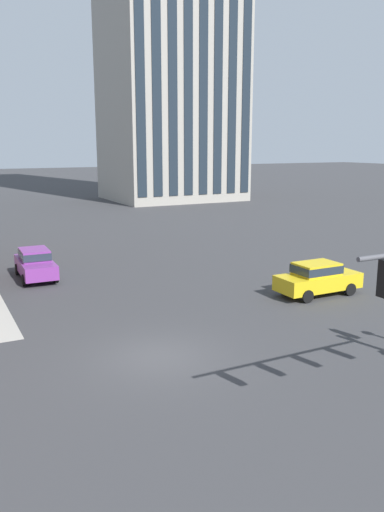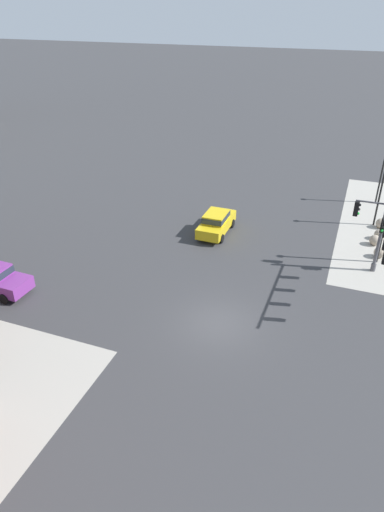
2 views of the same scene
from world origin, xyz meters
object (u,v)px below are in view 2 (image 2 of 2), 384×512
bollard_sphere_curb_b (375,240)px  car_main_northbound_far (216,222)px  street_lamp_corner_far (384,164)px  bollard_sphere_curb_a (380,252)px  street_lamp_mid_sidewalk (382,185)px  traffic_signal_main (381,231)px  bollard_sphere_curb_d (381,223)px  bollard_sphere_curb_c (379,234)px

bollard_sphere_curb_b → car_main_northbound_far: (-2.22, 11.13, 0.54)m
car_main_northbound_far → street_lamp_corner_far: bearing=-46.6°
bollard_sphere_curb_a → car_main_northbound_far: 11.50m
street_lamp_mid_sidewalk → bollard_sphere_curb_a: bearing=-174.9°
bollard_sphere_curb_a → bollard_sphere_curb_b: (1.79, 0.34, 0.00)m
traffic_signal_main → bollard_sphere_curb_d: size_ratio=9.64×
bollard_sphere_curb_c → bollard_sphere_curb_a: bearing=-178.9°
street_lamp_corner_far → bollard_sphere_curb_a: bearing=-177.5°
bollard_sphere_curb_b → street_lamp_corner_far: bearing=0.6°
bollard_sphere_curb_a → street_lamp_corner_far: 10.47m
bollard_sphere_curb_d → street_lamp_mid_sidewalk: bearing=53.9°
bollard_sphere_curb_b → car_main_northbound_far: 11.36m
street_lamp_mid_sidewalk → bollard_sphere_curb_d: bearing=-126.1°
bollard_sphere_curb_a → street_lamp_mid_sidewalk: size_ratio=0.14×
bollard_sphere_curb_a → car_main_northbound_far: car_main_northbound_far is taller
bollard_sphere_curb_a → bollard_sphere_curb_c: size_ratio=1.00×
car_main_northbound_far → bollard_sphere_curb_a: bearing=-87.9°
bollard_sphere_curb_b → bollard_sphere_curb_d: (3.10, -0.36, 0.00)m
bollard_sphere_curb_a → street_lamp_mid_sidewalk: (5.25, 0.47, 2.92)m
car_main_northbound_far → street_lamp_mid_sidewalk: bearing=-62.7°
bollard_sphere_curb_a → bollard_sphere_curb_d: same height
bollard_sphere_curb_b → street_lamp_mid_sidewalk: 4.53m
street_lamp_corner_far → car_main_northbound_far: bearing=133.4°
traffic_signal_main → bollard_sphere_curb_d: (8.76, -0.51, -3.32)m
bollard_sphere_curb_a → bollard_sphere_curb_d: 4.89m
traffic_signal_main → bollard_sphere_curb_b: (5.65, -0.15, -3.32)m
bollard_sphere_curb_c → car_main_northbound_far: size_ratio=0.17×
traffic_signal_main → bollard_sphere_curb_d: bearing=-3.3°
bollard_sphere_curb_c → street_lamp_mid_sidewalk: street_lamp_mid_sidewalk is taller
traffic_signal_main → car_main_northbound_far: (3.44, 10.98, -2.77)m
bollard_sphere_curb_d → street_lamp_mid_sidewalk: 2.99m
bollard_sphere_curb_a → car_main_northbound_far: (-0.43, 11.47, 0.54)m
bollard_sphere_curb_d → car_main_northbound_far: 12.67m
bollard_sphere_curb_a → car_main_northbound_far: size_ratio=0.17×
bollard_sphere_curb_a → street_lamp_mid_sidewalk: street_lamp_mid_sidewalk is taller
bollard_sphere_curb_c → street_lamp_corner_far: bearing=3.1°
bollard_sphere_curb_c → bollard_sphere_curb_b: bearing=164.6°
bollard_sphere_curb_d → car_main_northbound_far: size_ratio=0.17×
traffic_signal_main → street_lamp_corner_far: 13.88m
traffic_signal_main → street_lamp_mid_sidewalk: size_ratio=1.38×
traffic_signal_main → street_lamp_mid_sidewalk: traffic_signal_main is taller
bollard_sphere_curb_b → bollard_sphere_curb_a: bearing=-169.1°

